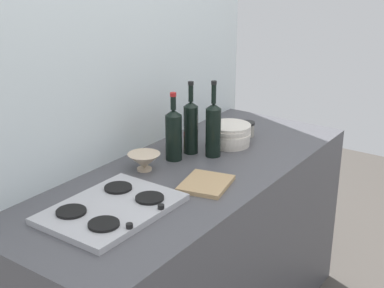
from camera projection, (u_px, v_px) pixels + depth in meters
The scene contains 11 objects.
counter_block at pixel (192, 260), 2.45m from camera, with size 1.80×0.70×0.90m, color #4C4C51.
backsplash_panel at pixel (122, 71), 2.37m from camera, with size 1.90×0.06×2.57m, color silver.
stovetop_hob at pixel (112, 208), 1.93m from camera, with size 0.49×0.35×0.04m.
plate_stack at pixel (229, 135), 2.57m from camera, with size 0.21×0.21×0.10m.
wine_bottle_leftmost at pixel (174, 134), 2.37m from camera, with size 0.07×0.07×0.31m.
wine_bottle_mid_left at pixel (213, 129), 2.41m from camera, with size 0.07×0.07×0.35m.
wine_bottle_mid_right at pixel (191, 126), 2.45m from camera, with size 0.07×0.07×0.34m.
mixing_bowl at pixel (144, 161), 2.28m from camera, with size 0.14×0.14×0.08m.
condiment_jar_front at pixel (175, 142), 2.53m from camera, with size 0.07×0.07×0.07m.
condiment_jar_rear at pixel (247, 129), 2.70m from camera, with size 0.08×0.08×0.07m.
cutting_board at pixel (206, 184), 2.14m from camera, with size 0.22×0.18×0.02m, color tan.
Camera 1 is at (-1.73, -1.22, 1.80)m, focal length 49.70 mm.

